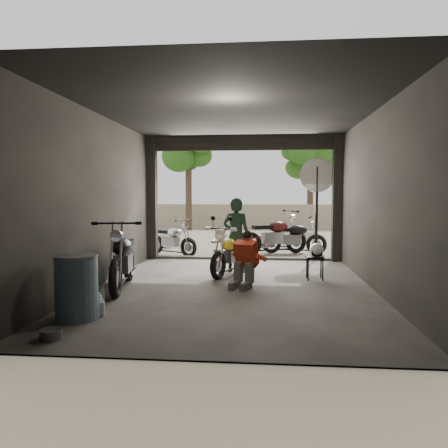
% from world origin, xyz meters
% --- Properties ---
extents(ground, '(80.00, 80.00, 0.00)m').
position_xyz_m(ground, '(0.00, 0.00, 0.00)').
color(ground, '#7A6D56').
rests_on(ground, ground).
extents(garage, '(7.00, 7.13, 3.20)m').
position_xyz_m(garage, '(0.00, 0.55, 1.28)').
color(garage, '#2D2B28').
rests_on(garage, ground).
extents(boundary_wall, '(18.00, 0.30, 1.20)m').
position_xyz_m(boundary_wall, '(0.00, 14.00, 0.60)').
color(boundary_wall, gray).
rests_on(boundary_wall, ground).
extents(tree_left, '(2.20, 2.20, 5.60)m').
position_xyz_m(tree_left, '(-3.00, 12.50, 3.99)').
color(tree_left, '#382B1E').
rests_on(tree_left, ground).
extents(tree_right, '(2.20, 2.20, 5.00)m').
position_xyz_m(tree_right, '(2.80, 14.00, 3.56)').
color(tree_right, '#382B1E').
rests_on(tree_right, ground).
extents(main_bike, '(1.17, 1.72, 1.06)m').
position_xyz_m(main_bike, '(-0.16, 1.33, 0.53)').
color(main_bike, '#EDE1C8').
rests_on(main_bike, ground).
extents(left_bike, '(1.05, 1.96, 1.26)m').
position_xyz_m(left_bike, '(-2.00, -0.20, 0.63)').
color(left_bike, black).
rests_on(left_bike, ground).
extents(outside_bike_a, '(1.64, 1.31, 1.04)m').
position_xyz_m(outside_bike_a, '(-2.02, 4.11, 0.52)').
color(outside_bike_a, black).
rests_on(outside_bike_a, ground).
extents(outside_bike_b, '(2.00, 1.55, 1.26)m').
position_xyz_m(outside_bike_b, '(0.83, 4.59, 0.63)').
color(outside_bike_b, '#451011').
rests_on(outside_bike_b, ground).
extents(outside_bike_c, '(1.71, 0.91, 1.10)m').
position_xyz_m(outside_bike_c, '(1.39, 4.75, 0.55)').
color(outside_bike_c, black).
rests_on(outside_bike_c, ground).
extents(rider, '(0.67, 0.51, 1.64)m').
position_xyz_m(rider, '(-0.06, 1.61, 0.82)').
color(rider, black).
rests_on(rider, ground).
extents(mechanic, '(0.73, 0.84, 1.01)m').
position_xyz_m(mechanic, '(0.19, 0.04, 0.51)').
color(mechanic, red).
rests_on(mechanic, ground).
extents(stool, '(0.34, 0.34, 0.48)m').
position_xyz_m(stool, '(1.56, 0.95, 0.40)').
color(stool, black).
rests_on(stool, ground).
extents(helmet, '(0.29, 0.30, 0.27)m').
position_xyz_m(helmet, '(1.60, 1.00, 0.61)').
color(helmet, white).
rests_on(helmet, stool).
extents(oil_drum, '(0.73, 0.73, 0.89)m').
position_xyz_m(oil_drum, '(-2.00, -2.16, 0.44)').
color(oil_drum, '#425B6F').
rests_on(oil_drum, ground).
extents(sign_post, '(0.88, 0.08, 2.64)m').
position_xyz_m(sign_post, '(1.89, 3.56, 1.81)').
color(sign_post, black).
rests_on(sign_post, ground).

